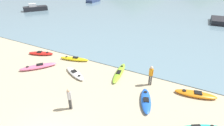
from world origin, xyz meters
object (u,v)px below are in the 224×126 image
at_px(kayak_on_sand_2, 195,94).
at_px(person_near_foreground, 69,98).
at_px(kayak_on_sand_4, 38,66).
at_px(moored_boat_3, 93,1).
at_px(kayak_on_sand_6, 41,53).
at_px(kayak_on_sand_0, 75,73).
at_px(kayak_on_sand_1, 146,100).
at_px(moored_boat_4, 218,21).
at_px(kayak_on_sand_7, 74,59).
at_px(moored_boat_0, 35,8).
at_px(kayak_on_sand_3, 119,73).
at_px(person_near_waterline, 151,74).

xyz_separation_m(kayak_on_sand_2, person_near_foreground, (-6.99, -5.27, 0.74)).
bearing_deg(kayak_on_sand_4, moored_boat_3, 116.26).
height_order(kayak_on_sand_6, moored_boat_3, moored_boat_3).
xyz_separation_m(kayak_on_sand_0, kayak_on_sand_4, (-3.71, -0.69, 0.03)).
bearing_deg(kayak_on_sand_0, kayak_on_sand_1, -4.46).
distance_m(kayak_on_sand_6, person_near_foreground, 9.66).
bearing_deg(moored_boat_3, kayak_on_sand_4, -63.74).
bearing_deg(moored_boat_4, kayak_on_sand_1, -99.47).
bearing_deg(kayak_on_sand_7, moored_boat_3, 120.86).
bearing_deg(kayak_on_sand_4, moored_boat_0, 140.11).
relative_size(kayak_on_sand_6, person_near_foreground, 1.77).
relative_size(kayak_on_sand_3, moored_boat_0, 0.67).
xyz_separation_m(kayak_on_sand_7, moored_boat_0, (-23.31, 15.08, 0.44)).
height_order(kayak_on_sand_6, person_near_waterline, person_near_waterline).
bearing_deg(person_near_waterline, kayak_on_sand_1, -79.51).
relative_size(kayak_on_sand_6, moored_boat_3, 0.57).
distance_m(kayak_on_sand_1, moored_boat_3, 43.65).
height_order(kayak_on_sand_7, person_near_waterline, person_near_waterline).
bearing_deg(kayak_on_sand_7, moored_boat_0, 147.10).
height_order(kayak_on_sand_3, kayak_on_sand_7, kayak_on_sand_7).
height_order(kayak_on_sand_3, kayak_on_sand_4, kayak_on_sand_4).
xyz_separation_m(kayak_on_sand_6, kayak_on_sand_7, (4.02, 0.63, 0.01)).
bearing_deg(moored_boat_4, kayak_on_sand_0, -113.34).
relative_size(kayak_on_sand_7, moored_boat_3, 0.63).
bearing_deg(kayak_on_sand_7, kayak_on_sand_4, -123.70).
bearing_deg(kayak_on_sand_4, person_near_foreground, -24.08).
xyz_separation_m(kayak_on_sand_4, moored_boat_3, (-16.94, 34.34, 0.26)).
relative_size(kayak_on_sand_0, kayak_on_sand_1, 1.04).
height_order(person_near_foreground, person_near_waterline, person_near_waterline).
xyz_separation_m(kayak_on_sand_4, person_near_foreground, (6.14, -2.74, 0.72)).
distance_m(kayak_on_sand_2, moored_boat_0, 37.82).
bearing_deg(moored_boat_0, kayak_on_sand_6, -39.16).
bearing_deg(kayak_on_sand_6, kayak_on_sand_2, 1.23).
height_order(kayak_on_sand_1, kayak_on_sand_4, kayak_on_sand_4).
distance_m(moored_boat_0, moored_boat_4, 36.72).
bearing_deg(kayak_on_sand_0, kayak_on_sand_6, 165.50).
distance_m(kayak_on_sand_0, person_near_foreground, 4.27).
distance_m(kayak_on_sand_7, moored_boat_3, 36.71).
distance_m(kayak_on_sand_4, moored_boat_0, 27.92).
xyz_separation_m(kayak_on_sand_1, moored_boat_4, (4.25, 25.47, 0.28)).
xyz_separation_m(kayak_on_sand_0, person_near_foreground, (2.43, -3.43, 0.75)).
xyz_separation_m(kayak_on_sand_0, kayak_on_sand_1, (6.52, -0.51, 0.01)).
distance_m(kayak_on_sand_3, moored_boat_4, 24.22).
bearing_deg(moored_boat_4, moored_boat_3, 164.54).
relative_size(moored_boat_0, moored_boat_3, 1.08).
bearing_deg(person_near_waterline, kayak_on_sand_4, -166.69).
height_order(kayak_on_sand_1, moored_boat_4, moored_boat_4).
relative_size(kayak_on_sand_2, person_near_foreground, 1.87).
relative_size(person_near_foreground, moored_boat_0, 0.30).
xyz_separation_m(moored_boat_3, moored_boat_4, (31.42, -8.69, 0.00)).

